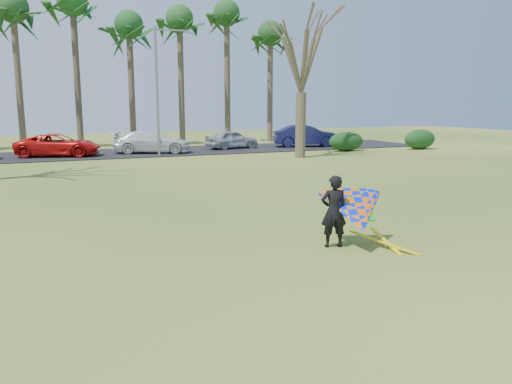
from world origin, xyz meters
name	(u,v)px	position (x,y,z in m)	size (l,w,h in m)	color
ground	(292,255)	(0.00, 0.00, 0.00)	(100.00, 100.00, 0.00)	#245A13
parking_strip	(120,153)	(0.00, 25.00, 0.03)	(46.00, 7.00, 0.06)	black
palm_4	(13,9)	(-6.00, 31.00, 9.85)	(4.84, 4.84, 11.54)	brown
palm_5	(73,4)	(-2.00, 31.00, 10.52)	(4.84, 4.84, 12.24)	#453729
palm_6	(129,26)	(2.00, 31.00, 9.17)	(4.84, 4.84, 10.84)	#4D3C2E
palm_7	(180,21)	(6.00, 31.00, 9.85)	(4.84, 4.84, 11.54)	brown
palm_8	(227,15)	(10.00, 31.00, 10.52)	(4.84, 4.84, 12.24)	#4B3D2D
palm_9	(270,35)	(14.00, 31.00, 9.17)	(4.84, 4.84, 10.84)	brown
bare_tree_right	(302,49)	(10.00, 18.00, 6.57)	(6.27, 6.27, 9.21)	#48392B
streetlight	(159,85)	(2.16, 22.00, 4.46)	(2.28, 0.18, 8.00)	gray
hedge_near	(346,141)	(15.00, 20.41, 0.68)	(2.74, 1.24, 1.37)	#133615
hedge_far	(420,139)	(20.86, 19.53, 0.73)	(2.64, 1.24, 1.47)	#143916
car_2	(58,145)	(-3.86, 24.17, 0.76)	(2.32, 5.04, 1.40)	red
car_3	(152,142)	(1.99, 24.05, 0.80)	(2.07, 5.09, 1.48)	white
car_4	(232,139)	(8.10, 25.05, 0.74)	(1.60, 3.97, 1.35)	#A2A9AF
car_5	(306,136)	(13.93, 24.27, 0.89)	(1.76, 5.04, 1.66)	#161744
kite_flyer	(354,212)	(1.59, -0.02, 0.85)	(2.13, 2.39, 2.02)	black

